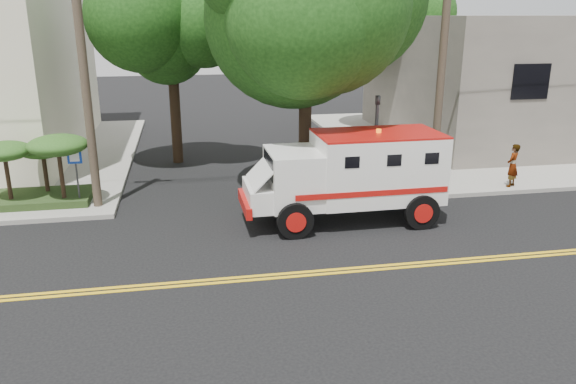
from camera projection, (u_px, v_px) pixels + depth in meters
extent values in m
plane|color=black|center=(300.00, 274.00, 13.98)|extent=(100.00, 100.00, 0.00)
cube|color=gray|center=(503.00, 139.00, 28.97)|extent=(17.00, 17.00, 0.15)
cube|color=#635D55|center=(531.00, 77.00, 28.77)|extent=(14.00, 12.00, 6.00)
cylinder|color=#382D23|center=(84.00, 72.00, 17.28)|extent=(0.28, 0.28, 9.00)
cylinder|color=#382D23|center=(442.00, 65.00, 19.54)|extent=(0.28, 0.28, 9.00)
cylinder|color=black|center=(305.00, 96.00, 19.28)|extent=(0.44, 0.44, 7.00)
cylinder|color=black|center=(175.00, 98.00, 23.87)|extent=(0.44, 0.44, 5.60)
sphere|color=#13350E|center=(170.00, 30.00, 23.02)|extent=(3.92, 3.92, 3.92)
sphere|color=#13350E|center=(191.00, 19.00, 22.52)|extent=(3.36, 3.36, 3.36)
cylinder|color=black|center=(397.00, 79.00, 29.57)|extent=(0.44, 0.44, 5.95)
sphere|color=#13350E|center=(400.00, 20.00, 28.67)|extent=(4.20, 4.20, 4.20)
sphere|color=#13350E|center=(422.00, 10.00, 28.13)|extent=(3.60, 3.60, 3.60)
cylinder|color=#3F3F42|center=(375.00, 148.00, 19.35)|extent=(0.12, 0.12, 3.60)
imported|color=#3F3F42|center=(377.00, 109.00, 18.95)|extent=(0.15, 0.18, 0.90)
cylinder|color=#3F3F42|center=(78.00, 180.00, 18.41)|extent=(0.06, 0.06, 2.00)
cube|color=#0C33A5|center=(74.00, 157.00, 18.12)|extent=(0.45, 0.03, 0.45)
cube|color=#1E3314|center=(43.00, 198.00, 18.97)|extent=(3.20, 2.00, 0.24)
cylinder|color=black|center=(8.00, 177.00, 18.27)|extent=(0.14, 0.14, 1.52)
ellipsoid|color=#214B16|center=(4.00, 151.00, 18.01)|extent=(1.73, 1.73, 0.60)
cylinder|color=black|center=(45.00, 172.00, 19.12)|extent=(0.14, 0.14, 1.36)
ellipsoid|color=#214B16|center=(42.00, 150.00, 18.89)|extent=(1.55, 1.55, 0.54)
cylinder|color=black|center=(61.00, 173.00, 18.35)|extent=(0.14, 0.14, 1.68)
ellipsoid|color=#214B16|center=(58.00, 145.00, 18.07)|extent=(1.91, 1.91, 0.66)
cube|color=silver|center=(377.00, 167.00, 17.31)|extent=(3.81, 2.28, 2.04)
cube|color=silver|center=(294.00, 178.00, 16.88)|extent=(1.58, 2.15, 1.65)
cube|color=black|center=(269.00, 165.00, 16.61)|extent=(0.08, 1.65, 0.68)
cube|color=silver|center=(261.00, 195.00, 16.84)|extent=(0.90, 1.95, 0.68)
cube|color=#AC100D|center=(245.00, 204.00, 16.82)|extent=(0.20, 2.09, 0.34)
cube|color=#AC100D|center=(379.00, 134.00, 16.99)|extent=(3.81, 2.28, 0.06)
cylinder|color=black|center=(295.00, 221.00, 16.12)|extent=(1.07, 0.32, 1.07)
cylinder|color=black|center=(281.00, 198.00, 18.15)|extent=(1.07, 0.32, 1.07)
cylinder|color=black|center=(421.00, 212.00, 16.84)|extent=(1.07, 0.32, 1.07)
cylinder|color=black|center=(394.00, 191.00, 18.88)|extent=(1.07, 0.32, 1.07)
imported|color=gray|center=(513.00, 165.00, 20.43)|extent=(0.69, 0.65, 1.59)
imported|color=gray|center=(425.00, 165.00, 19.79)|extent=(1.20, 1.15, 1.94)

